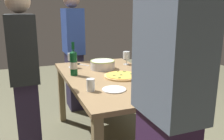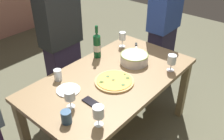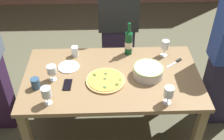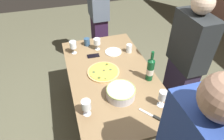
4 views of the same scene
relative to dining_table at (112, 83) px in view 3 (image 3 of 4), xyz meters
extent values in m
plane|color=#5C5B45|center=(0.00, 0.00, -0.66)|extent=(8.00, 8.00, 0.00)
cube|color=olive|center=(0.00, 0.00, 0.07)|extent=(1.60, 0.90, 0.04)
cube|color=#877550|center=(0.74, -0.40, -0.30)|extent=(0.07, 0.07, 0.71)
cube|color=#877550|center=(-0.74, 0.40, -0.30)|extent=(0.07, 0.07, 0.71)
cube|color=#877550|center=(0.74, 0.40, -0.30)|extent=(0.07, 0.07, 0.71)
cylinder|color=#E0AF6B|center=(-0.06, -0.08, 0.10)|extent=(0.35, 0.35, 0.02)
cylinder|color=gold|center=(-0.06, -0.08, 0.11)|extent=(0.31, 0.31, 0.01)
cylinder|color=#496127|center=(0.04, -0.15, 0.12)|extent=(0.03, 0.03, 0.00)
cylinder|color=#42673A|center=(-0.06, 0.00, 0.12)|extent=(0.03, 0.03, 0.00)
cylinder|color=#4E5E32|center=(-0.07, -0.07, 0.12)|extent=(0.03, 0.03, 0.00)
cylinder|color=#4C7338|center=(-0.15, -0.02, 0.12)|extent=(0.02, 0.02, 0.00)
cylinder|color=#476524|center=(-0.16, -0.01, 0.12)|extent=(0.03, 0.03, 0.00)
cylinder|color=#456A2B|center=(0.07, -0.09, 0.12)|extent=(0.02, 0.02, 0.00)
cylinder|color=#486A38|center=(-0.07, -0.18, 0.12)|extent=(0.03, 0.03, 0.00)
cylinder|color=silver|center=(0.32, -0.01, 0.14)|extent=(0.27, 0.27, 0.10)
torus|color=#9CB361|center=(0.32, -0.01, 0.19)|extent=(0.27, 0.27, 0.01)
cylinder|color=#0F4B24|center=(0.18, 0.35, 0.21)|extent=(0.07, 0.07, 0.23)
cone|color=#0F4B24|center=(0.18, 0.35, 0.34)|extent=(0.07, 0.07, 0.03)
cylinder|color=#0F4B24|center=(0.18, 0.35, 0.40)|extent=(0.03, 0.03, 0.07)
cylinder|color=silver|center=(0.18, 0.35, 0.20)|extent=(0.07, 0.07, 0.07)
cylinder|color=white|center=(0.53, 0.30, 0.09)|extent=(0.07, 0.07, 0.00)
cylinder|color=white|center=(0.53, 0.30, 0.14)|extent=(0.01, 0.01, 0.08)
cylinder|color=white|center=(0.53, 0.30, 0.22)|extent=(0.07, 0.07, 0.09)
cylinder|color=maroon|center=(0.53, 0.30, 0.19)|extent=(0.06, 0.06, 0.03)
cylinder|color=white|center=(-0.53, -0.03, 0.09)|extent=(0.06, 0.06, 0.00)
cylinder|color=white|center=(-0.53, -0.03, 0.13)|extent=(0.01, 0.01, 0.07)
cylinder|color=white|center=(-0.53, -0.03, 0.20)|extent=(0.08, 0.08, 0.07)
cylinder|color=white|center=(0.44, -0.35, 0.09)|extent=(0.07, 0.07, 0.00)
cylinder|color=white|center=(0.44, -0.35, 0.13)|extent=(0.01, 0.01, 0.07)
cylinder|color=white|center=(0.44, -0.35, 0.21)|extent=(0.08, 0.08, 0.09)
cylinder|color=maroon|center=(0.44, -0.35, 0.18)|extent=(0.07, 0.07, 0.03)
cylinder|color=white|center=(-0.53, -0.33, 0.09)|extent=(0.07, 0.07, 0.00)
cylinder|color=white|center=(-0.53, -0.33, 0.13)|extent=(0.01, 0.01, 0.07)
cylinder|color=white|center=(-0.53, -0.33, 0.21)|extent=(0.08, 0.08, 0.08)
cylinder|color=maroon|center=(-0.53, -0.33, 0.19)|extent=(0.07, 0.07, 0.04)
cylinder|color=white|center=(-0.35, 0.32, 0.14)|extent=(0.07, 0.07, 0.10)
cylinder|color=#2F5075|center=(-0.66, -0.14, 0.14)|extent=(0.08, 0.08, 0.10)
cylinder|color=white|center=(-0.40, 0.14, 0.10)|extent=(0.20, 0.20, 0.01)
cube|color=black|center=(-0.39, -0.12, 0.10)|extent=(0.08, 0.15, 0.01)
cube|color=silver|center=(0.58, 0.14, 0.10)|extent=(0.13, 0.10, 0.01)
cube|color=black|center=(0.65, 0.20, 0.10)|extent=(0.07, 0.06, 0.02)
cube|color=#26223C|center=(1.14, 0.14, -0.25)|extent=(0.36, 0.20, 0.81)
cube|color=#2D233D|center=(0.10, 0.82, -0.27)|extent=(0.37, 0.20, 0.78)
cube|color=#25292B|center=(0.10, 0.82, 0.41)|extent=(0.44, 0.24, 0.58)
camera|label=1|loc=(-2.17, 0.84, 0.75)|focal=38.67mm
camera|label=2|loc=(-1.43, -1.22, 1.35)|focal=39.71mm
camera|label=3|loc=(-0.07, -1.92, 1.69)|focal=44.30mm
camera|label=4|loc=(1.54, -0.46, 1.48)|focal=31.85mm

